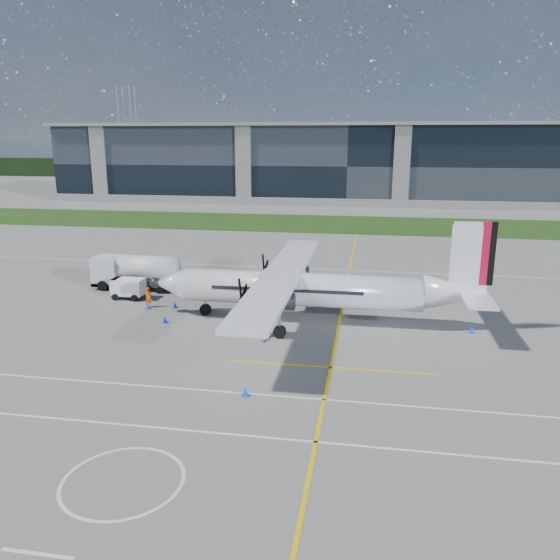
# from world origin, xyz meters

# --- Properties ---
(ground) EXTENTS (400.00, 400.00, 0.00)m
(ground) POSITION_xyz_m (0.00, 40.00, 0.00)
(ground) COLOR slate
(ground) RESTS_ON ground
(grass_strip) EXTENTS (400.00, 18.00, 0.04)m
(grass_strip) POSITION_xyz_m (0.00, 48.00, 0.02)
(grass_strip) COLOR #193B10
(grass_strip) RESTS_ON ground
(terminal_building) EXTENTS (120.00, 20.00, 15.00)m
(terminal_building) POSITION_xyz_m (0.00, 80.00, 7.50)
(terminal_building) COLOR black
(terminal_building) RESTS_ON ground
(tree_line) EXTENTS (400.00, 6.00, 6.00)m
(tree_line) POSITION_xyz_m (0.00, 140.00, 3.00)
(tree_line) COLOR black
(tree_line) RESTS_ON ground
(pylon_west) EXTENTS (9.00, 4.60, 30.00)m
(pylon_west) POSITION_xyz_m (-80.00, 150.00, 15.00)
(pylon_west) COLOR gray
(pylon_west) RESTS_ON ground
(yellow_taxiway_centerline) EXTENTS (0.20, 70.00, 0.01)m
(yellow_taxiway_centerline) POSITION_xyz_m (3.00, 10.00, 0.01)
(yellow_taxiway_centerline) COLOR yellow
(yellow_taxiway_centerline) RESTS_ON ground
(white_lane_line) EXTENTS (90.00, 0.15, 0.01)m
(white_lane_line) POSITION_xyz_m (0.00, -14.00, 0.01)
(white_lane_line) COLOR white
(white_lane_line) RESTS_ON ground
(turboprop_aircraft) EXTENTS (24.02, 24.91, 7.47)m
(turboprop_aircraft) POSITION_xyz_m (1.11, 2.06, 3.74)
(turboprop_aircraft) COLOR white
(turboprop_aircraft) RESTS_ON ground
(fuel_tanker_truck) EXTENTS (7.91, 2.57, 2.97)m
(fuel_tanker_truck) POSITION_xyz_m (-15.50, 8.13, 1.48)
(fuel_tanker_truck) COLOR silver
(fuel_tanker_truck) RESTS_ON ground
(baggage_tug) EXTENTS (2.74, 1.64, 1.64)m
(baggage_tug) POSITION_xyz_m (-14.40, 5.21, 0.82)
(baggage_tug) COLOR white
(baggage_tug) RESTS_ON ground
(ground_crew_person) EXTENTS (0.84, 0.91, 1.81)m
(ground_crew_person) POSITION_xyz_m (-11.82, 3.25, 0.91)
(ground_crew_person) COLOR #F25907
(ground_crew_person) RESTS_ON ground
(safety_cone_nose_stbd) EXTENTS (0.36, 0.36, 0.50)m
(safety_cone_nose_stbd) POSITION_xyz_m (-9.78, 3.37, 0.25)
(safety_cone_nose_stbd) COLOR blue
(safety_cone_nose_stbd) RESTS_ON ground
(safety_cone_stbdwing) EXTENTS (0.36, 0.36, 0.50)m
(safety_cone_stbdwing) POSITION_xyz_m (-1.74, 14.38, 0.25)
(safety_cone_stbdwing) COLOR blue
(safety_cone_stbdwing) RESTS_ON ground
(safety_cone_tail) EXTENTS (0.36, 0.36, 0.50)m
(safety_cone_tail) POSITION_xyz_m (11.96, 1.31, 0.25)
(safety_cone_tail) COLOR blue
(safety_cone_tail) RESTS_ON ground
(safety_cone_nose_port) EXTENTS (0.36, 0.36, 0.50)m
(safety_cone_nose_port) POSITION_xyz_m (-9.25, -0.08, 0.25)
(safety_cone_nose_port) COLOR blue
(safety_cone_nose_port) RESTS_ON ground
(safety_cone_fwd) EXTENTS (0.36, 0.36, 0.50)m
(safety_cone_fwd) POSITION_xyz_m (-11.74, 2.80, 0.25)
(safety_cone_fwd) COLOR blue
(safety_cone_fwd) RESTS_ON ground
(safety_cone_portwing) EXTENTS (0.36, 0.36, 0.50)m
(safety_cone_portwing) POSITION_xyz_m (-1.00, -10.24, 0.25)
(safety_cone_portwing) COLOR blue
(safety_cone_portwing) RESTS_ON ground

